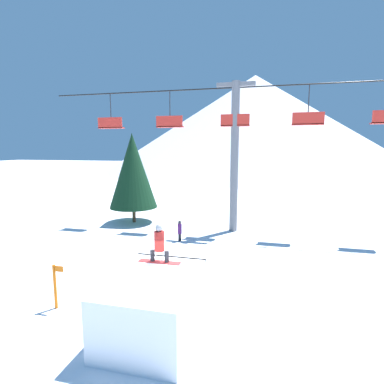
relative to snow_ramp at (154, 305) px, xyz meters
name	(u,v)px	position (x,y,z in m)	size (l,w,h in m)	color
ground_plane	(168,317)	(0.13, 0.87, -0.88)	(220.00, 220.00, 0.00)	white
mountain_ridge	(254,124)	(0.13, 67.98, 10.43)	(71.30, 71.30, 22.61)	silver
snow_ramp	(154,305)	(0.00, 0.00, 0.00)	(2.42, 3.45, 1.75)	white
snowboarder	(159,244)	(-0.20, 1.08, 1.51)	(1.40, 0.32, 1.28)	#B22D2D
chairlift	(235,144)	(1.11, 11.67, 4.80)	(25.31, 0.52, 9.55)	slate
pine_tree_near	(133,171)	(-6.25, 12.30, 2.94)	(3.45, 3.45, 6.50)	#4C3823
trail_marker	(55,285)	(-3.74, 0.50, -0.04)	(0.41, 0.10, 1.55)	orange
distant_skier	(180,230)	(-1.71, 8.70, -0.21)	(0.24, 0.24, 1.23)	black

